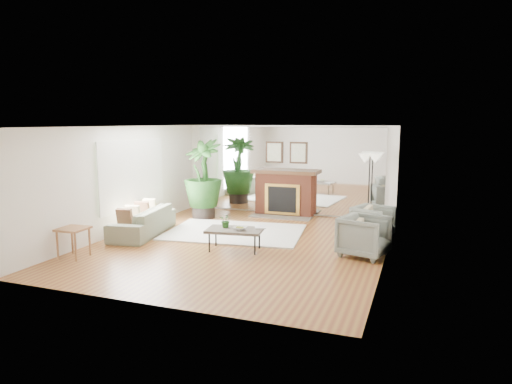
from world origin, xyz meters
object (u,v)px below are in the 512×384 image
at_px(armchair_front, 364,236).
at_px(side_table, 73,233).
at_px(floor_lamp, 370,164).
at_px(sofa, 143,221).
at_px(coffee_table, 235,231).
at_px(armchair_back, 373,222).
at_px(fireplace, 284,192).
at_px(potted_ficus, 203,176).

bearing_deg(armchair_front, side_table, 125.49).
distance_m(armchair_front, floor_lamp, 3.30).
bearing_deg(sofa, coffee_table, 69.39).
bearing_deg(side_table, coffee_table, 29.19).
bearing_deg(armchair_back, fireplace, 76.24).
distance_m(sofa, potted_ficus, 2.39).
xyz_separation_m(fireplace, potted_ficus, (-1.98, -1.07, 0.48)).
relative_size(armchair_back, floor_lamp, 0.45).
bearing_deg(side_table, fireplace, 63.32).
xyz_separation_m(fireplace, coffee_table, (0.07, -3.75, -0.25)).
xyz_separation_m(sofa, floor_lamp, (4.77, 3.10, 1.22)).
bearing_deg(armchair_front, sofa, 104.46).
height_order(coffee_table, potted_ficus, potted_ficus).
xyz_separation_m(fireplace, sofa, (-2.45, -3.25, -0.35)).
distance_m(fireplace, sofa, 4.09).
bearing_deg(coffee_table, side_table, -150.81).
height_order(potted_ficus, floor_lamp, potted_ficus).
xyz_separation_m(armchair_back, armchair_front, (0.00, -1.54, 0.03)).
distance_m(coffee_table, potted_ficus, 3.45).
xyz_separation_m(fireplace, side_table, (-2.65, -5.27, -0.17)).
distance_m(fireplace, armchair_back, 3.13).
distance_m(coffee_table, side_table, 3.12).
xyz_separation_m(sofa, potted_ficus, (0.47, 2.19, 0.83)).
bearing_deg(fireplace, armchair_front, -51.36).
bearing_deg(sofa, armchair_back, 97.52).
bearing_deg(floor_lamp, armchair_front, -84.81).
relative_size(sofa, side_table, 3.59).
height_order(coffee_table, floor_lamp, floor_lamp).
distance_m(coffee_table, armchair_back, 3.25).
height_order(coffee_table, armchair_front, armchair_front).
xyz_separation_m(sofa, armchair_front, (5.05, 0.00, 0.09)).
height_order(sofa, floor_lamp, floor_lamp).
xyz_separation_m(fireplace, armchair_back, (2.60, -1.71, -0.29)).
relative_size(coffee_table, side_table, 2.06).
relative_size(fireplace, coffee_table, 1.70).
height_order(armchair_front, potted_ficus, potted_ficus).
bearing_deg(side_table, potted_ficus, 80.90).
xyz_separation_m(potted_ficus, floor_lamp, (4.29, 0.91, 0.39)).
relative_size(fireplace, sofa, 0.97).
xyz_separation_m(coffee_table, floor_lamp, (2.25, 3.59, 1.12)).
xyz_separation_m(sofa, side_table, (-0.20, -2.02, 0.18)).
distance_m(potted_ficus, floor_lamp, 4.41).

